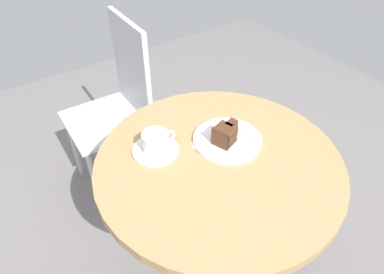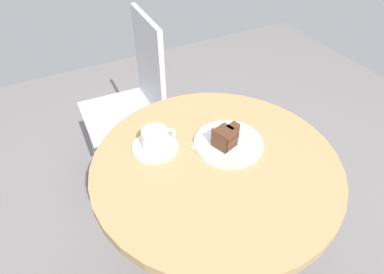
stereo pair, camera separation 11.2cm
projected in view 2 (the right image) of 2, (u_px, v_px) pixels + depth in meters
cafe_table at (215, 187)px, 1.17m from camera, size 0.80×0.80×0.75m
saucer at (155, 147)px, 1.14m from camera, size 0.15×0.15×0.01m
coffee_cup at (156, 138)px, 1.11m from camera, size 0.12×0.09×0.07m
teaspoon at (149, 138)px, 1.16m from camera, size 0.09×0.07×0.00m
cake_plate at (228, 143)px, 1.15m from camera, size 0.23×0.23×0.01m
cake_slice at (226, 137)px, 1.11m from camera, size 0.10×0.08×0.07m
fork at (248, 139)px, 1.15m from camera, size 0.05×0.14×0.00m
napkin at (216, 145)px, 1.15m from camera, size 0.17×0.16×0.00m
cafe_chair at (136, 94)px, 1.74m from camera, size 0.39×0.39×0.94m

